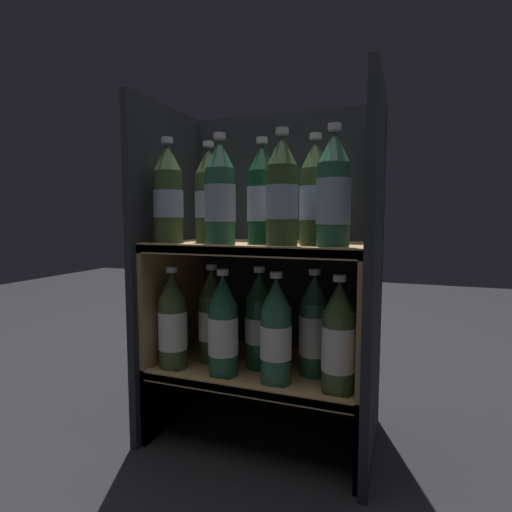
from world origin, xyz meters
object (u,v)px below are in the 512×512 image
object	(u,v)px
bottle_upper_front_2	(282,194)
bottle_lower_back_1	(260,322)
bottle_lower_front_1	(223,329)
bottle_upper_front_1	(220,196)
bottle_lower_front_0	(173,323)
bottle_upper_back_2	(315,196)
bottle_upper_back_1	(262,197)
bottle_lower_front_2	(276,334)
bottle_upper_front_3	(333,194)
bottle_upper_front_0	(168,197)
bottle_lower_back_0	(212,318)
bottle_lower_back_2	(314,328)
bottle_upper_back_0	(209,198)
bottle_lower_front_3	(338,341)

from	to	relation	value
bottle_upper_front_2	bottle_lower_back_1	size ratio (longest dim) A/B	1.00
bottle_lower_front_1	bottle_lower_back_1	distance (m)	0.11
bottle_upper_front_1	bottle_lower_front_0	size ratio (longest dim) A/B	1.00
bottle_lower_back_1	bottle_upper_back_2	bearing A→B (deg)	0.00
bottle_upper_back_1	bottle_lower_front_2	distance (m)	0.34
bottle_lower_back_1	bottle_upper_back_1	bearing A→B (deg)	-0.00
bottle_upper_front_3	bottle_lower_front_1	world-z (taller)	bottle_upper_front_3
bottle_upper_front_2	bottle_upper_front_0	bearing A→B (deg)	-180.00
bottle_lower_front_0	bottle_lower_front_1	size ratio (longest dim) A/B	1.00
bottle_upper_back_2	bottle_lower_back_1	bearing A→B (deg)	180.00
bottle_upper_front_3	bottle_lower_front_1	distance (m)	0.42
bottle_upper_front_3	bottle_lower_back_0	distance (m)	0.47
bottle_lower_front_1	bottle_lower_back_1	xyz separation A→B (m)	(0.07, 0.08, 0.00)
bottle_upper_back_2	bottle_lower_front_2	distance (m)	0.34
bottle_upper_front_0	bottle_lower_back_2	bearing A→B (deg)	12.94
bottle_upper_front_2	bottle_lower_back_2	world-z (taller)	bottle_upper_front_2
bottle_upper_back_0	bottle_lower_back_1	xyz separation A→B (m)	(0.14, 0.00, -0.32)
bottle_lower_front_0	bottle_upper_front_0	bearing A→B (deg)	180.00
bottle_upper_front_0	bottle_upper_back_0	xyz separation A→B (m)	(0.07, 0.08, -0.00)
bottle_lower_front_3	bottle_lower_back_2	world-z (taller)	same
bottle_lower_front_0	bottle_upper_front_2	bearing A→B (deg)	0.00
bottle_upper_front_3	bottle_lower_back_1	world-z (taller)	bottle_upper_front_3
bottle_upper_front_0	bottle_upper_front_2	xyz separation A→B (m)	(0.30, 0.00, -0.00)
bottle_lower_front_1	bottle_lower_back_1	world-z (taller)	same
bottle_upper_front_3	bottle_lower_front_3	xyz separation A→B (m)	(0.02, -0.00, -0.32)
bottle_upper_front_0	bottle_upper_back_0	bearing A→B (deg)	48.81
bottle_upper_front_1	bottle_lower_front_1	distance (m)	0.32
bottle_lower_back_1	bottle_lower_front_3	bearing A→B (deg)	-21.07
bottle_lower_front_0	bottle_lower_front_2	xyz separation A→B (m)	(0.28, 0.00, 0.00)
bottle_lower_front_2	bottle_lower_back_1	world-z (taller)	same
bottle_upper_front_0	bottle_upper_back_2	xyz separation A→B (m)	(0.35, 0.08, -0.00)
bottle_upper_back_0	bottle_upper_front_3	bearing A→B (deg)	-13.52
bottle_upper_front_2	bottle_lower_front_1	world-z (taller)	bottle_upper_front_2
bottle_lower_front_1	bottle_upper_front_0	bearing A→B (deg)	-180.00
bottle_lower_front_0	bottle_lower_back_1	bearing A→B (deg)	21.27
bottle_upper_back_0	bottle_lower_front_3	distance (m)	0.49
bottle_lower_front_3	bottle_lower_back_0	distance (m)	0.36
bottle_lower_front_1	bottle_upper_front_1	bearing A→B (deg)	180.00
bottle_upper_front_3	bottle_lower_back_2	size ratio (longest dim) A/B	1.00
bottle_lower_front_0	bottle_lower_front_2	world-z (taller)	same
bottle_upper_front_0	bottle_lower_front_2	world-z (taller)	bottle_upper_front_0
bottle_lower_back_1	bottle_lower_back_2	bearing A→B (deg)	0.00
bottle_upper_back_1	bottle_lower_front_0	size ratio (longest dim) A/B	1.00
bottle_lower_front_3	bottle_lower_back_1	bearing A→B (deg)	158.93
bottle_lower_front_0	bottle_upper_front_1	bearing A→B (deg)	0.00
bottle_upper_front_0	bottle_lower_front_1	xyz separation A→B (m)	(0.15, 0.00, -0.32)
bottle_upper_front_0	bottle_lower_front_2	size ratio (longest dim) A/B	1.00
bottle_upper_front_0	bottle_lower_front_0	distance (m)	0.32
bottle_upper_front_1	bottle_lower_front_2	xyz separation A→B (m)	(0.14, -0.00, -0.32)
bottle_upper_back_2	bottle_lower_front_1	distance (m)	0.39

